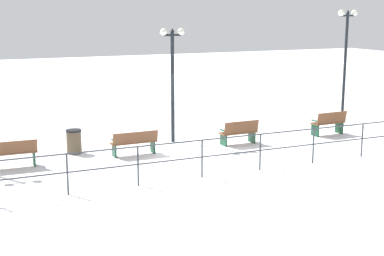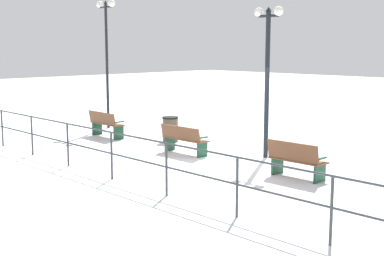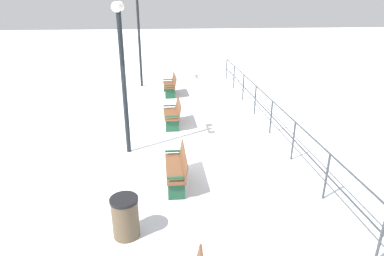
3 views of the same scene
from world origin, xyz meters
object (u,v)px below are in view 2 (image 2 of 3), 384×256
object	(u,v)px
bench_third	(184,139)
bench_fourth	(106,123)
bench_second	(296,160)
trash_bin	(170,129)
lamppost_far	(106,38)
lamppost_middle	(268,58)

from	to	relation	value
bench_third	bench_fourth	bearing A→B (deg)	89.02
bench_second	bench_third	size ratio (longest dim) A/B	0.89
bench_fourth	trash_bin	distance (m)	2.39
bench_third	lamppost_far	bearing A→B (deg)	76.04
bench_fourth	lamppost_far	distance (m)	3.61
trash_bin	lamppost_far	bearing A→B (deg)	85.99
bench_fourth	trash_bin	size ratio (longest dim) A/B	1.90
lamppost_middle	lamppost_far	size ratio (longest dim) A/B	0.87
bench_second	bench_third	world-z (taller)	bench_second
trash_bin	lamppost_middle	bearing A→B (deg)	-85.82
bench_third	lamppost_middle	bearing A→B (deg)	-55.90
lamppost_far	lamppost_middle	bearing A→B (deg)	-90.00
trash_bin	bench_fourth	bearing A→B (deg)	115.90
lamppost_far	trash_bin	xyz separation A→B (m)	(-0.27, -3.87, -2.96)
lamppost_middle	trash_bin	distance (m)	4.40
bench_second	bench_fourth	distance (m)	7.86
bench_second	lamppost_far	size ratio (longest dim) A/B	0.29
bench_second	trash_bin	xyz separation A→B (m)	(1.12, 5.71, -0.03)
lamppost_far	trash_bin	distance (m)	4.88
bench_fourth	lamppost_far	size ratio (longest dim) A/B	0.33
bench_second	bench_third	distance (m)	3.93
bench_second	lamppost_middle	size ratio (longest dim) A/B	0.34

